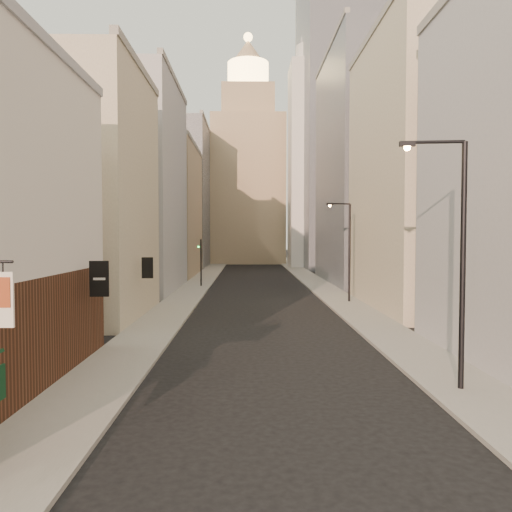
{
  "coord_description": "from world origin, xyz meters",
  "views": [
    {
      "loc": [
        -1.1,
        -6.82,
        5.42
      ],
      "look_at": [
        -0.61,
        22.24,
        4.2
      ],
      "focal_mm": 35.0,
      "sensor_mm": 36.0,
      "label": 1
    }
  ],
  "objects": [
    {
      "name": "sidewalk_right",
      "position": [
        6.5,
        55.0,
        0.07
      ],
      "size": [
        3.0,
        140.0,
        0.15
      ],
      "primitive_type": "cube",
      "color": "gray",
      "rests_on": "ground"
    },
    {
      "name": "traffic_light_left",
      "position": [
        -5.96,
        44.96,
        3.34
      ],
      "size": [
        0.55,
        0.44,
        5.0
      ],
      "rotation": [
        0.0,
        0.0,
        3.52
      ],
      "color": "black",
      "rests_on": "ground"
    },
    {
      "name": "streetlamp_mid",
      "position": [
        6.79,
        32.52,
        4.53
      ],
      "size": [
        2.02,
        0.76,
        7.94
      ],
      "rotation": [
        0.0,
        0.0,
        0.29
      ],
      "color": "black",
      "rests_on": "ground"
    },
    {
      "name": "left_bldg_wingrid",
      "position": [
        -12.0,
        80.0,
        12.0
      ],
      "size": [
        8.0,
        20.0,
        24.0
      ],
      "primitive_type": "cube",
      "color": "gray",
      "rests_on": "ground"
    },
    {
      "name": "streetlamp_near",
      "position": [
        6.02,
        10.04,
        4.93
      ],
      "size": [
        2.26,
        0.42,
        8.64
      ],
      "rotation": [
        0.0,
        0.0,
        -0.1
      ],
      "color": "black",
      "rests_on": "ground"
    },
    {
      "name": "right_bldg_wingrid",
      "position": [
        12.0,
        50.0,
        13.0
      ],
      "size": [
        8.0,
        20.0,
        26.0
      ],
      "primitive_type": "cube",
      "color": "gray",
      "rests_on": "ground"
    },
    {
      "name": "left_bldg_grey",
      "position": [
        -12.0,
        42.0,
        10.0
      ],
      "size": [
        8.0,
        16.0,
        20.0
      ],
      "primitive_type": "cube",
      "color": "#9F9FA5",
      "rests_on": "ground"
    },
    {
      "name": "white_tower",
      "position": [
        10.0,
        78.0,
        18.61
      ],
      "size": [
        8.0,
        8.0,
        41.5
      ],
      "color": "silver",
      "rests_on": "ground"
    },
    {
      "name": "highrise",
      "position": [
        18.0,
        78.0,
        25.66
      ],
      "size": [
        21.0,
        23.0,
        51.2
      ],
      "color": "gray",
      "rests_on": "ground"
    },
    {
      "name": "left_bldg_beige",
      "position": [
        -12.0,
        26.0,
        8.0
      ],
      "size": [
        8.0,
        12.0,
        16.0
      ],
      "primitive_type": "cube",
      "color": "#B0A58B",
      "rests_on": "ground"
    },
    {
      "name": "left_bldg_tan",
      "position": [
        -12.0,
        60.0,
        8.5
      ],
      "size": [
        8.0,
        18.0,
        17.0
      ],
      "primitive_type": "cube",
      "color": "tan",
      "rests_on": "ground"
    },
    {
      "name": "sidewalk_left",
      "position": [
        -6.5,
        55.0,
        0.07
      ],
      "size": [
        3.0,
        140.0,
        0.15
      ],
      "primitive_type": "cube",
      "color": "gray",
      "rests_on": "ground"
    },
    {
      "name": "clock_tower",
      "position": [
        -1.0,
        92.0,
        17.63
      ],
      "size": [
        14.0,
        14.0,
        44.9
      ],
      "color": "tan",
      "rests_on": "ground"
    },
    {
      "name": "right_bldg_beige",
      "position": [
        12.0,
        30.0,
        10.0
      ],
      "size": [
        8.0,
        16.0,
        20.0
      ],
      "primitive_type": "cube",
      "color": "#B0A58B",
      "rests_on": "ground"
    }
  ]
}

